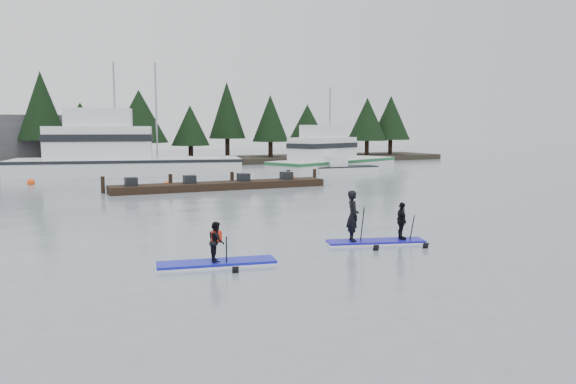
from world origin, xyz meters
name	(u,v)px	position (x,y,z in m)	size (l,w,h in m)	color
ground	(362,243)	(0.00, 0.00, 0.00)	(160.00, 160.00, 0.00)	slate
far_shore	(140,162)	(0.00, 42.00, 0.30)	(70.00, 8.00, 0.60)	#2D281E
treeline	(140,165)	(0.00, 42.00, 0.00)	(60.00, 4.00, 8.00)	black
fishing_boat_large	(121,165)	(-3.35, 31.42, 0.78)	(18.75, 8.92, 10.16)	silver
fishing_boat_medium	(331,165)	(13.95, 27.23, 0.57)	(13.92, 8.76, 8.16)	silver
skiff	(345,170)	(13.69, 24.50, 0.32)	(5.47, 1.64, 0.64)	silver
floating_dock	(221,186)	(0.75, 17.70, 0.23)	(13.60, 1.81, 0.45)	black
buoy_a	(31,184)	(-10.10, 25.89, 0.00)	(0.50, 0.50, 0.50)	#F3470C
buoy_b	(167,187)	(-2.11, 20.22, 0.00)	(0.52, 0.52, 0.52)	#F3470C
buoy_d	(292,182)	(6.68, 19.94, 0.00)	(0.62, 0.62, 0.62)	#F3470C
buoy_c	(326,171)	(13.80, 27.99, 0.00)	(0.52, 0.52, 0.52)	#F3470C
paddleboard_solo	(217,253)	(-5.39, -0.89, 0.35)	(3.43, 1.39, 1.76)	#1217AD
paddleboard_duo	(374,225)	(0.30, -0.22, 0.64)	(3.37, 1.77, 2.27)	#1712AA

